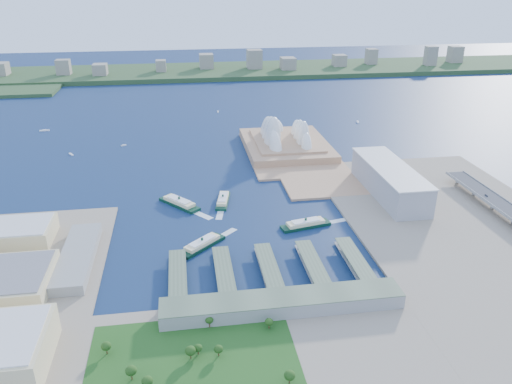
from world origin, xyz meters
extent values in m
plane|color=#0D1A3E|center=(0.00, 0.00, 0.00)|extent=(3000.00, 3000.00, 0.00)
cube|color=gray|center=(0.00, -210.00, 1.50)|extent=(720.00, 180.00, 3.00)
cube|color=gray|center=(240.00, -50.00, 1.50)|extent=(240.00, 500.00, 3.00)
cube|color=tan|center=(107.50, 260.00, 1.50)|extent=(135.00, 220.00, 3.00)
cube|color=#2D4926|center=(0.00, 980.00, 6.00)|extent=(2200.00, 260.00, 12.00)
cube|color=#939399|center=(195.00, 80.00, 20.50)|extent=(45.00, 155.00, 35.00)
cube|color=gray|center=(15.00, -135.00, 9.00)|extent=(200.00, 28.00, 12.00)
imported|color=slate|center=(296.00, 28.85, 15.58)|extent=(2.05, 5.04, 1.46)
camera|label=1|loc=(-57.83, -466.68, 255.82)|focal=35.00mm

